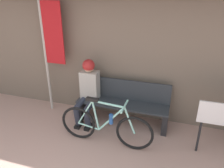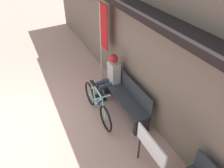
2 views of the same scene
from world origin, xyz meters
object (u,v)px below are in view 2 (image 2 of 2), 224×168
person_seated (111,74)px  banner_pole (103,33)px  signboard (150,148)px  park_bench_near (126,97)px  bicycle (97,104)px

person_seated → banner_pole: size_ratio=0.55×
person_seated → banner_pole: (-0.81, 0.15, 0.74)m
banner_pole → signboard: banner_pole is taller
park_bench_near → bicycle: size_ratio=1.09×
person_seated → signboard: 2.36m
bicycle → banner_pole: bearing=150.8°
bicycle → banner_pole: 1.90m
park_bench_near → person_seated: (-0.65, -0.11, 0.31)m
park_bench_near → person_seated: size_ratio=1.41×
bicycle → banner_pole: (-1.36, 0.76, 1.10)m
bicycle → signboard: size_ratio=1.74×
park_bench_near → bicycle: (-0.11, -0.71, -0.05)m
bicycle → signboard: signboard is taller
bicycle → person_seated: person_seated is taller
park_bench_near → banner_pole: banner_pole is taller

